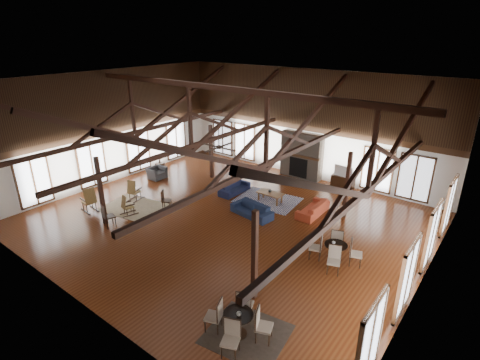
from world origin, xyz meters
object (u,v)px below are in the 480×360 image
Objects in this scene: tv_console at (343,181)px; cafe_table_far at (335,250)px; armchair at (157,173)px; sofa_navy_left at (234,188)px; coffee_table at (270,194)px; sofa_navy_front at (252,210)px; sofa_orange at (313,208)px; cafe_table_near at (238,320)px.

cafe_table_far is at bearing -68.88° from tv_console.
sofa_navy_left is at bearing -78.34° from armchair.
cafe_table_far is (4.70, -2.86, 0.06)m from coffee_table.
armchair is at bearing -176.00° from sofa_navy_front.
sofa_navy_left is 0.91× the size of sofa_orange.
sofa_navy_left is 7.28m from cafe_table_far.
armchair is (-7.06, 0.50, 0.02)m from sofa_navy_front.
armchair is (-9.17, -1.35, 0.02)m from sofa_orange.
sofa_navy_left is 5.88m from tv_console.
coffee_table is at bearing -117.15° from tv_console.
armchair is at bearing -82.84° from sofa_orange.
cafe_table_near is (10.98, -6.54, 0.18)m from armchair.
sofa_navy_front is at bearing -124.48° from sofa_navy_left.
sofa_navy_left is at bearing 153.05° from sofa_navy_front.
cafe_table_near reaches higher than sofa_navy_front.
sofa_navy_front is at bearing 122.96° from cafe_table_near.
sofa_navy_front is 4.66m from cafe_table_far.
cafe_table_far reaches higher than armchair.
tv_console is at bearing 99.81° from cafe_table_near.
coffee_table is (-0.17, 1.77, 0.14)m from sofa_navy_front.
sofa_navy_left is at bearing -87.58° from sofa_orange.
tv_console reaches higher than sofa_navy_front.
cafe_table_near is (1.81, -7.89, 0.20)m from sofa_orange.
sofa_navy_left is 9.80m from cafe_table_near.
sofa_navy_front is at bearing 166.41° from cafe_table_far.
cafe_table_near is at bearing -97.02° from cafe_table_far.
cafe_table_near is at bearing -62.20° from coffee_table.
sofa_navy_front is 1.59× the size of coffee_table.
armchair reaches higher than coffee_table.
sofa_orange is at bearing -82.53° from armchair.
armchair is 12.78m from cafe_table_near.
sofa_orange is 1.05× the size of cafe_table_far.
sofa_navy_front reaches higher than coffee_table.
coffee_table is at bearing 117.64° from cafe_table_near.
tv_console is at bearing 80.04° from sofa_navy_front.
sofa_orange is 2.29m from coffee_table.
sofa_navy_left is 1.91× the size of armchair.
cafe_table_near is at bearing 11.66° from sofa_orange.
cafe_table_near reaches higher than sofa_navy_left.
armchair is 10.37m from tv_console.
sofa_navy_front is 1.06× the size of cafe_table_far.
cafe_table_far reaches higher than sofa_navy_front.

